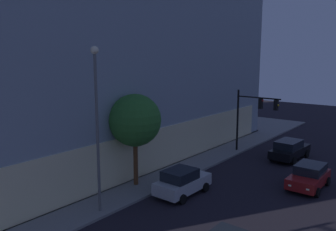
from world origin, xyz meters
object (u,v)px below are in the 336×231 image
(traffic_light_far_corner, at_px, (254,110))
(car_black, at_px, (290,149))
(sidewalk_tree, at_px, (135,120))
(car_red, at_px, (309,176))
(modern_building, at_px, (58,37))
(car_silver, at_px, (182,182))
(street_lamp_sidewalk, at_px, (97,112))

(traffic_light_far_corner, distance_m, car_black, 4.53)
(sidewalk_tree, relative_size, car_red, 1.52)
(modern_building, distance_m, car_red, 25.10)
(modern_building, height_order, car_silver, modern_building)
(car_black, bearing_deg, traffic_light_far_corner, 99.80)
(car_silver, relative_size, car_red, 1.00)
(modern_building, bearing_deg, car_black, -64.97)
(street_lamp_sidewalk, distance_m, car_red, 14.82)
(traffic_light_far_corner, bearing_deg, car_silver, -177.54)
(sidewalk_tree, height_order, car_red, sidewalk_tree)
(traffic_light_far_corner, distance_m, car_silver, 11.89)
(modern_building, height_order, sidewalk_tree, modern_building)
(car_silver, bearing_deg, street_lamp_sidewalk, 157.92)
(modern_building, relative_size, street_lamp_sidewalk, 3.94)
(modern_building, distance_m, sidewalk_tree, 15.26)
(traffic_light_far_corner, height_order, car_black, traffic_light_far_corner)
(sidewalk_tree, bearing_deg, street_lamp_sidewalk, -163.72)
(car_silver, xyz_separation_m, car_black, (11.99, -2.70, 0.03))
(street_lamp_sidewalk, relative_size, sidewalk_tree, 1.48)
(street_lamp_sidewalk, distance_m, car_silver, 7.38)
(sidewalk_tree, distance_m, car_silver, 5.05)
(traffic_light_far_corner, bearing_deg, modern_building, 117.67)
(car_black, bearing_deg, sidewalk_tree, 154.92)
(car_silver, bearing_deg, modern_building, 80.35)
(street_lamp_sidewalk, bearing_deg, car_silver, -22.08)
(car_black, bearing_deg, modern_building, 115.03)
(sidewalk_tree, relative_size, car_silver, 1.53)
(modern_building, bearing_deg, sidewalk_tree, -105.25)
(street_lamp_sidewalk, xyz_separation_m, car_silver, (5.08, -2.06, -4.95))
(traffic_light_far_corner, bearing_deg, car_black, -80.20)
(sidewalk_tree, bearing_deg, car_black, -25.08)
(car_silver, bearing_deg, sidewalk_tree, 104.08)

